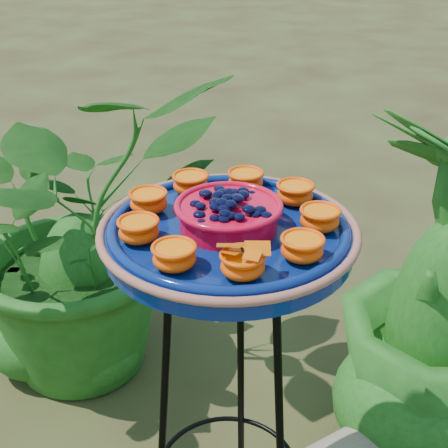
{
  "coord_description": "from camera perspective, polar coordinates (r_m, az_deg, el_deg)",
  "views": [
    {
      "loc": [
        0.28,
        -0.89,
        1.43
      ],
      "look_at": [
        0.08,
        0.03,
        0.93
      ],
      "focal_mm": 50.0,
      "sensor_mm": 36.0,
      "label": 1
    }
  ],
  "objects": [
    {
      "name": "shrub_back_right",
      "position": [
        1.78,
        19.69,
        -5.66
      ],
      "size": [
        0.78,
        0.78,
        0.99
      ],
      "primitive_type": "imported",
      "rotation": [
        0.0,
        0.0,
        2.27
      ],
      "color": "#194A13",
      "rests_on": "ground"
    },
    {
      "name": "feeder_dish",
      "position": [
        1.09,
        0.42,
        -0.41
      ],
      "size": [
        0.46,
        0.46,
        0.1
      ],
      "rotation": [
        0.0,
        0.0,
        -0.0
      ],
      "color": "navy",
      "rests_on": "tripod_stand"
    },
    {
      "name": "tripod_stand",
      "position": [
        1.32,
        0.36,
        -15.14
      ],
      "size": [
        0.33,
        0.34,
        0.87
      ],
      "rotation": [
        0.0,
        0.0,
        -0.0
      ],
      "color": "black",
      "rests_on": "ground"
    },
    {
      "name": "shrub_back_left",
      "position": [
        2.01,
        -13.28,
        -0.24
      ],
      "size": [
        1.18,
        1.2,
        1.0
      ],
      "primitive_type": "imported",
      "rotation": [
        0.0,
        0.0,
        0.86
      ],
      "color": "#194A13",
      "rests_on": "ground"
    }
  ]
}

